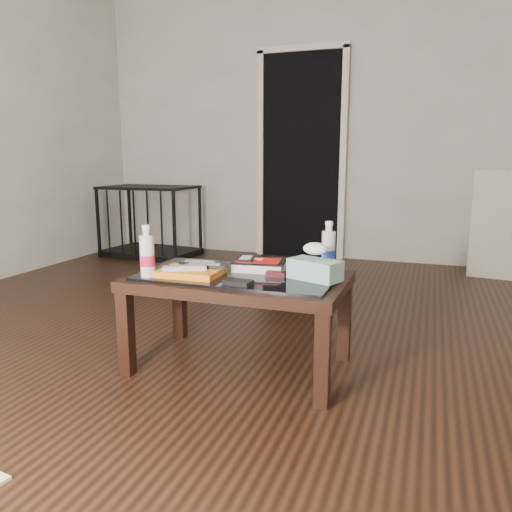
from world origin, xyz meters
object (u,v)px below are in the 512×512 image
at_px(water_bottle_right, 329,246).
at_px(tissue_box, 315,270).
at_px(textbook, 260,265).
at_px(water_bottle_left, 147,251).
at_px(pet_crate, 151,233).
at_px(coffee_table, 239,287).

height_order(water_bottle_right, tissue_box, water_bottle_right).
xyz_separation_m(textbook, water_bottle_left, (-0.44, -0.31, 0.10)).
height_order(pet_crate, water_bottle_right, pet_crate).
bearing_deg(water_bottle_left, pet_crate, 121.13).
distance_m(coffee_table, textbook, 0.16).
relative_size(coffee_table, pet_crate, 1.05).
relative_size(coffee_table, textbook, 4.00).
height_order(pet_crate, textbook, pet_crate).
height_order(water_bottle_left, tissue_box, water_bottle_left).
xyz_separation_m(pet_crate, textbook, (1.95, -2.20, 0.25)).
bearing_deg(water_bottle_left, textbook, 34.99).
bearing_deg(tissue_box, water_bottle_right, 106.76).
relative_size(coffee_table, water_bottle_left, 4.20).
xyz_separation_m(coffee_table, tissue_box, (0.36, 0.01, 0.11)).
bearing_deg(coffee_table, tissue_box, 1.46).
bearing_deg(textbook, tissue_box, -26.12).
relative_size(water_bottle_right, tissue_box, 1.03).
height_order(pet_crate, tissue_box, pet_crate).
distance_m(textbook, water_bottle_left, 0.54).
distance_m(textbook, water_bottle_right, 0.34).
height_order(textbook, tissue_box, tissue_box).
relative_size(water_bottle_left, water_bottle_right, 1.00).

